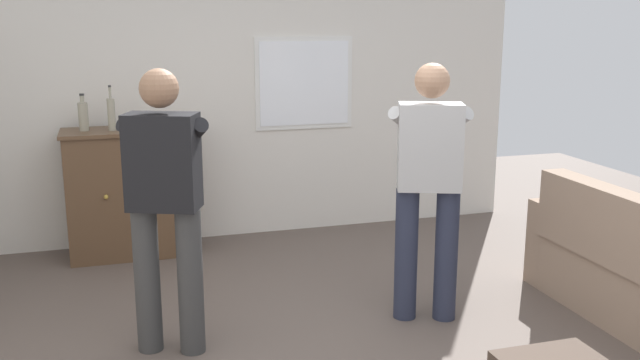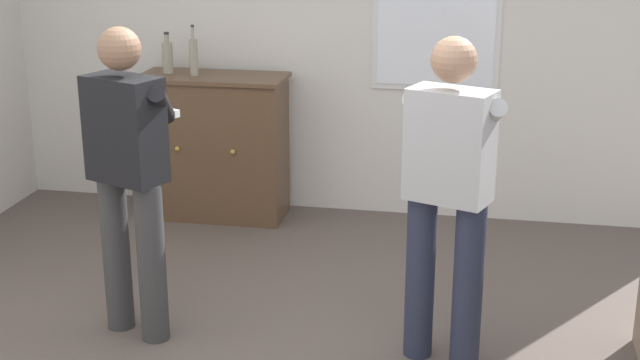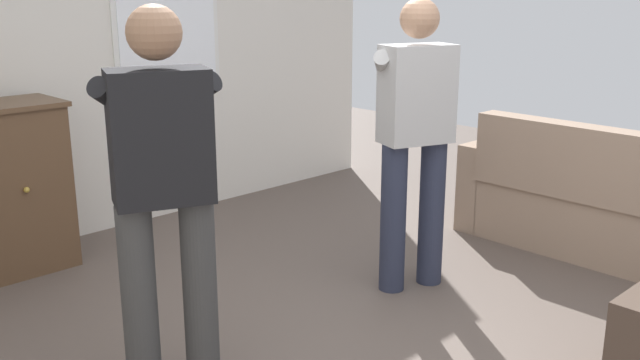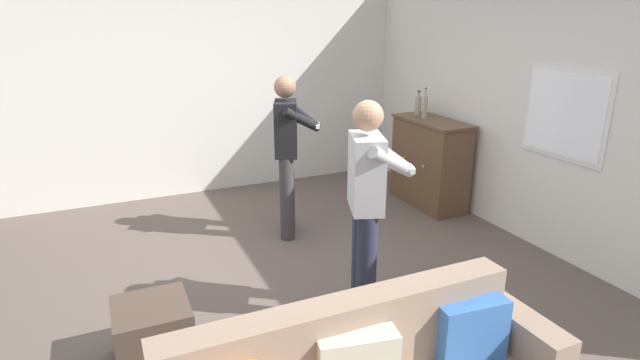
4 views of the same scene
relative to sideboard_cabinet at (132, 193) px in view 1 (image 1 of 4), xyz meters
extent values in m
cube|color=silver|center=(0.98, 0.36, 0.87)|extent=(5.20, 0.12, 2.80)
cube|color=silver|center=(1.57, 0.30, 0.83)|extent=(0.90, 0.02, 0.83)
cube|color=white|center=(1.57, 0.29, 0.83)|extent=(0.82, 0.03, 0.75)
cube|color=gray|center=(3.07, -1.58, -0.21)|extent=(0.55, 0.18, 0.64)
cube|color=#386BB7|center=(2.99, -1.91, 0.07)|extent=(0.18, 0.41, 0.36)
cube|color=brown|center=(0.00, 0.00, -0.02)|extent=(1.02, 0.44, 1.03)
cube|color=brown|center=(0.00, 0.00, 0.51)|extent=(1.06, 0.48, 0.03)
sphere|color=#B79338|center=(-0.20, -0.23, 0.03)|extent=(0.04, 0.04, 0.04)
sphere|color=#B79338|center=(0.20, -0.23, 0.03)|extent=(0.04, 0.04, 0.04)
cylinder|color=gray|center=(-0.12, -0.03, 0.66)|extent=(0.06, 0.06, 0.26)
cylinder|color=gray|center=(-0.12, -0.03, 0.83)|extent=(0.02, 0.02, 0.09)
cylinder|color=#262626|center=(-0.12, -0.03, 0.88)|extent=(0.02, 0.02, 0.02)
cylinder|color=gray|center=(-0.34, 0.02, 0.64)|extent=(0.08, 0.08, 0.22)
cylinder|color=gray|center=(-0.34, 0.02, 0.78)|extent=(0.03, 0.03, 0.06)
cylinder|color=#262626|center=(-0.34, 0.02, 0.82)|extent=(0.04, 0.04, 0.02)
cylinder|color=#383838|center=(0.01, -1.85, -0.09)|extent=(0.15, 0.15, 0.88)
cylinder|color=#383838|center=(0.25, -1.95, -0.09)|extent=(0.15, 0.15, 0.88)
cube|color=black|center=(0.13, -1.90, 0.62)|extent=(0.45, 0.35, 0.55)
sphere|color=#8C664C|center=(0.13, -1.90, 1.04)|extent=(0.22, 0.22, 0.22)
cylinder|color=black|center=(0.08, -1.71, 0.73)|extent=(0.42, 0.31, 0.29)
cylinder|color=black|center=(0.30, -1.79, 0.73)|extent=(0.19, 0.45, 0.29)
cube|color=white|center=(0.25, -1.60, 0.65)|extent=(0.15, 0.09, 0.04)
cylinder|color=#282D42|center=(1.66, -1.85, -0.09)|extent=(0.15, 0.15, 0.88)
cylinder|color=#282D42|center=(1.90, -1.94, -0.09)|extent=(0.15, 0.15, 0.88)
cube|color=#B7B7B7|center=(1.78, -1.90, 0.62)|extent=(0.45, 0.35, 0.55)
sphere|color=tan|center=(1.78, -1.90, 1.04)|extent=(0.22, 0.22, 0.22)
cylinder|color=#B7B7B7|center=(1.73, -1.71, 0.73)|extent=(0.41, 0.32, 0.29)
cylinder|color=#B7B7B7|center=(1.95, -1.79, 0.73)|extent=(0.20, 0.44, 0.29)
cube|color=white|center=(1.89, -1.60, 0.65)|extent=(0.15, 0.09, 0.04)
camera|label=1|loc=(-0.16, -5.93, 1.42)|focal=40.00mm
camera|label=2|loc=(1.94, -6.05, 1.77)|focal=50.00mm
camera|label=3|loc=(-1.37, -4.37, 1.22)|focal=40.00mm
camera|label=4|loc=(4.77, -3.61, 1.69)|focal=28.00mm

